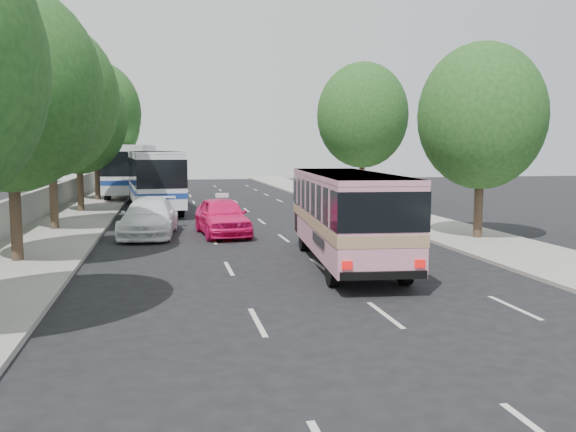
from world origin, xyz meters
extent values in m
plane|color=black|center=(0.00, 0.00, 0.00)|extent=(120.00, 120.00, 0.00)
cube|color=#9E998E|center=(-8.50, 20.00, 0.07)|extent=(4.00, 90.00, 0.15)
cube|color=#9E998E|center=(8.50, 20.00, 0.06)|extent=(4.00, 90.00, 0.12)
cube|color=#9E998E|center=(-10.30, 20.00, 0.90)|extent=(0.30, 90.00, 1.50)
cylinder|color=#38281E|center=(-8.50, 6.00, 1.80)|extent=(0.36, 0.36, 3.61)
ellipsoid|color=#1C4619|center=(-8.50, 6.00, 5.61)|extent=(5.70, 5.70, 6.56)
sphere|color=#1C4619|center=(-8.10, 5.70, 6.75)|extent=(3.71, 3.71, 3.71)
cylinder|color=#38281E|center=(-8.70, 14.00, 1.90)|extent=(0.36, 0.36, 3.80)
ellipsoid|color=#1C4619|center=(-8.70, 14.00, 5.90)|extent=(6.00, 6.00, 6.90)
sphere|color=#1C4619|center=(-8.30, 13.70, 7.10)|extent=(3.90, 3.90, 3.90)
cylinder|color=#38281E|center=(-8.60, 22.00, 1.75)|extent=(0.36, 0.36, 3.50)
ellipsoid|color=#1C4619|center=(-8.60, 22.00, 5.43)|extent=(5.52, 5.52, 6.35)
sphere|color=#1C4619|center=(-8.20, 21.70, 6.53)|extent=(3.59, 3.59, 3.59)
cylinder|color=#38281E|center=(-8.50, 30.00, 2.00)|extent=(0.36, 0.36, 3.99)
ellipsoid|color=#1C4619|center=(-8.50, 30.00, 6.20)|extent=(6.30, 6.30, 7.24)
sphere|color=#1C4619|center=(-8.10, 29.70, 7.46)|extent=(4.09, 4.09, 4.09)
cylinder|color=#38281E|center=(-8.70, 38.00, 1.86)|extent=(0.36, 0.36, 3.72)
ellipsoid|color=#1C4619|center=(-8.70, 38.00, 5.78)|extent=(5.88, 5.88, 6.76)
sphere|color=#1C4619|center=(-8.30, 37.70, 6.96)|extent=(3.82, 3.82, 3.82)
cylinder|color=#38281E|center=(8.70, 8.00, 1.61)|extent=(0.36, 0.36, 3.23)
ellipsoid|color=#1C4619|center=(8.70, 8.00, 5.01)|extent=(5.10, 5.10, 5.87)
sphere|color=#1C4619|center=(9.10, 7.70, 6.04)|extent=(3.32, 3.31, 3.31)
cylinder|color=#38281E|center=(9.00, 24.00, 1.90)|extent=(0.36, 0.36, 3.80)
ellipsoid|color=#1C4619|center=(9.00, 24.00, 5.90)|extent=(6.00, 6.00, 6.90)
sphere|color=#1C4619|center=(9.40, 23.70, 7.10)|extent=(3.90, 3.90, 3.90)
cube|color=#CB8299|center=(1.89, 4.00, 1.71)|extent=(3.13, 9.38, 2.47)
cube|color=#9E7A59|center=(1.89, 4.00, 1.43)|extent=(3.18, 9.40, 0.32)
cube|color=black|center=(1.89, 4.00, 2.16)|extent=(3.19, 9.41, 1.01)
cube|color=#CB8299|center=(1.89, 4.00, 2.87)|extent=(3.16, 9.40, 0.15)
cylinder|color=black|center=(1.15, 6.84, 0.48)|extent=(0.36, 0.98, 0.96)
cylinder|color=black|center=(3.14, 6.66, 0.48)|extent=(0.36, 0.98, 0.96)
cylinder|color=black|center=(0.61, 0.97, 0.48)|extent=(0.36, 0.98, 0.96)
cylinder|color=black|center=(2.60, 0.79, 0.48)|extent=(0.36, 0.98, 0.96)
imported|color=#FF1670|center=(-1.42, 11.43, 0.82)|extent=(2.35, 4.95, 1.64)
imported|color=white|center=(-4.50, 11.83, 0.78)|extent=(2.68, 5.59, 1.57)
cube|color=white|center=(-4.50, 22.88, 2.05)|extent=(3.62, 12.04, 3.01)
cube|color=black|center=(-4.50, 22.88, 2.42)|extent=(3.67, 12.08, 1.48)
cube|color=navy|center=(-4.50, 22.88, 1.28)|extent=(3.66, 12.07, 0.30)
cube|color=white|center=(-4.50, 22.88, 3.49)|extent=(3.64, 12.07, 0.14)
cylinder|color=black|center=(-5.96, 26.52, 0.54)|extent=(0.42, 1.11, 1.09)
cylinder|color=black|center=(-3.75, 26.72, 0.54)|extent=(0.42, 1.11, 1.09)
cylinder|color=black|center=(-5.22, 18.65, 0.54)|extent=(0.42, 1.11, 1.09)
cylinder|color=black|center=(-3.01, 18.85, 0.54)|extent=(0.42, 1.11, 1.09)
cube|color=white|center=(-6.30, 33.83, 2.29)|extent=(3.43, 13.38, 3.37)
cube|color=black|center=(-6.30, 33.83, 2.71)|extent=(3.48, 13.41, 1.66)
cube|color=navy|center=(-6.30, 33.83, 1.44)|extent=(3.47, 13.40, 0.33)
cube|color=white|center=(-6.30, 33.83, 3.90)|extent=(3.45, 13.40, 0.15)
cylinder|color=black|center=(-7.36, 38.08, 0.61)|extent=(0.41, 1.23, 1.22)
cylinder|color=black|center=(-4.85, 37.96, 0.61)|extent=(0.41, 1.23, 1.22)
cylinder|color=black|center=(-7.77, 29.25, 0.61)|extent=(0.41, 1.23, 1.22)
cylinder|color=black|center=(-5.26, 29.13, 0.61)|extent=(0.41, 1.23, 1.22)
cube|color=silver|center=(-1.42, 11.43, 1.73)|extent=(0.56, 0.23, 0.18)
camera|label=1|loc=(-3.77, -14.66, 3.72)|focal=38.00mm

